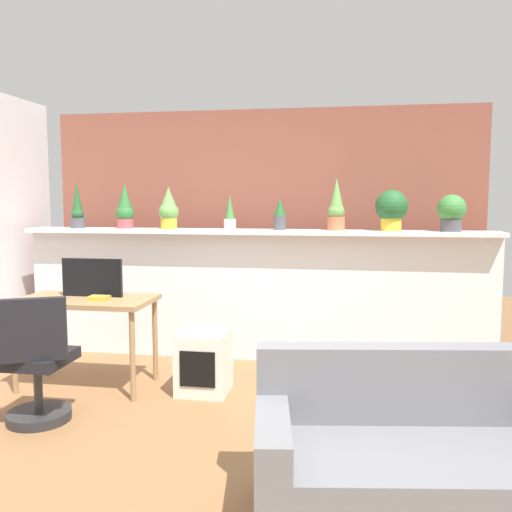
# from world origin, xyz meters

# --- Properties ---
(ground_plane) EXTENTS (12.00, 12.00, 0.00)m
(ground_plane) POSITION_xyz_m (0.00, 0.00, 0.00)
(ground_plane) COLOR brown
(divider_wall) EXTENTS (4.55, 0.16, 1.23)m
(divider_wall) POSITION_xyz_m (0.00, 2.00, 0.62)
(divider_wall) COLOR silver
(divider_wall) RESTS_ON ground
(plant_shelf) EXTENTS (4.55, 0.35, 0.04)m
(plant_shelf) POSITION_xyz_m (0.00, 1.96, 1.25)
(plant_shelf) COLOR silver
(plant_shelf) RESTS_ON divider_wall
(brick_wall_behind) EXTENTS (4.55, 0.10, 2.50)m
(brick_wall_behind) POSITION_xyz_m (0.00, 2.60, 1.25)
(brick_wall_behind) COLOR brown
(brick_wall_behind) RESTS_ON ground
(potted_plant_0) EXTENTS (0.15, 0.15, 0.46)m
(potted_plant_0) POSITION_xyz_m (-1.78, 1.94, 1.46)
(potted_plant_0) COLOR #4C4C51
(potted_plant_0) RESTS_ON plant_shelf
(potted_plant_1) EXTENTS (0.18, 0.18, 0.45)m
(potted_plant_1) POSITION_xyz_m (-1.30, 1.98, 1.47)
(potted_plant_1) COLOR #B7474C
(potted_plant_1) RESTS_ON plant_shelf
(potted_plant_2) EXTENTS (0.19, 0.19, 0.41)m
(potted_plant_2) POSITION_xyz_m (-0.82, 1.92, 1.47)
(potted_plant_2) COLOR gold
(potted_plant_2) RESTS_ON plant_shelf
(potted_plant_3) EXTENTS (0.11, 0.11, 0.34)m
(potted_plant_3) POSITION_xyz_m (-0.21, 1.93, 1.42)
(potted_plant_3) COLOR silver
(potted_plant_3) RESTS_ON plant_shelf
(potted_plant_4) EXTENTS (0.12, 0.12, 0.31)m
(potted_plant_4) POSITION_xyz_m (0.26, 1.95, 1.42)
(potted_plant_4) COLOR #4C4C51
(potted_plant_4) RESTS_ON plant_shelf
(potted_plant_5) EXTENTS (0.16, 0.16, 0.49)m
(potted_plant_5) POSITION_xyz_m (0.79, 1.98, 1.49)
(potted_plant_5) COLOR #C66B42
(potted_plant_5) RESTS_ON plant_shelf
(potted_plant_6) EXTENTS (0.30, 0.30, 0.38)m
(potted_plant_6) POSITION_xyz_m (1.29, 1.97, 1.48)
(potted_plant_6) COLOR gold
(potted_plant_6) RESTS_ON plant_shelf
(potted_plant_7) EXTENTS (0.25, 0.25, 0.33)m
(potted_plant_7) POSITION_xyz_m (1.81, 1.93, 1.45)
(potted_plant_7) COLOR #4C4C51
(potted_plant_7) RESTS_ON plant_shelf
(desk) EXTENTS (1.10, 0.60, 0.75)m
(desk) POSITION_xyz_m (-1.22, 0.97, 0.67)
(desk) COLOR #99754C
(desk) RESTS_ON ground
(tv_monitor) EXTENTS (0.52, 0.04, 0.32)m
(tv_monitor) POSITION_xyz_m (-1.20, 1.05, 0.91)
(tv_monitor) COLOR black
(tv_monitor) RESTS_ON desk
(office_chair) EXTENTS (0.51, 0.52, 0.91)m
(office_chair) POSITION_xyz_m (-1.21, 0.21, 0.39)
(office_chair) COLOR #262628
(office_chair) RESTS_ON ground
(side_cube_shelf) EXTENTS (0.40, 0.41, 0.50)m
(side_cube_shelf) POSITION_xyz_m (-0.23, 1.00, 0.25)
(side_cube_shelf) COLOR silver
(side_cube_shelf) RESTS_ON ground
(book_on_desk) EXTENTS (0.16, 0.12, 0.04)m
(book_on_desk) POSITION_xyz_m (-1.07, 0.89, 0.77)
(book_on_desk) COLOR gold
(book_on_desk) RESTS_ON desk
(couch) EXTENTS (1.65, 0.98, 0.80)m
(couch) POSITION_xyz_m (1.24, -0.54, 0.28)
(couch) COLOR slate
(couch) RESTS_ON ground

